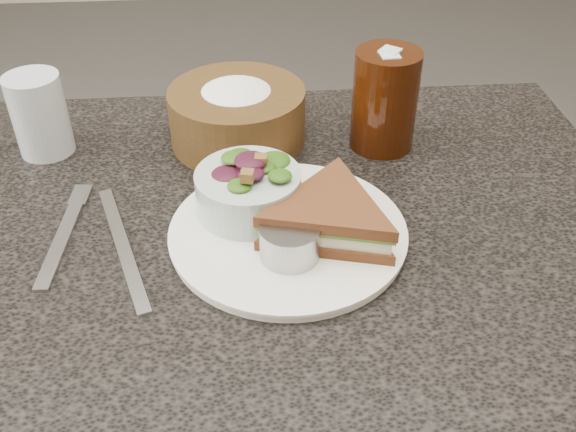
% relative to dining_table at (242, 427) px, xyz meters
% --- Properties ---
extents(dining_table, '(1.00, 0.70, 0.75)m').
position_rel_dining_table_xyz_m(dining_table, '(0.00, 0.00, 0.00)').
color(dining_table, black).
rests_on(dining_table, floor).
extents(dinner_plate, '(0.26, 0.26, 0.01)m').
position_rel_dining_table_xyz_m(dinner_plate, '(0.07, -0.01, 0.38)').
color(dinner_plate, white).
rests_on(dinner_plate, dining_table).
extents(sandwich, '(0.21, 0.21, 0.05)m').
position_rel_dining_table_xyz_m(sandwich, '(0.11, -0.02, 0.41)').
color(sandwich, '#512B15').
rests_on(sandwich, dinner_plate).
extents(salad_bowl, '(0.16, 0.16, 0.07)m').
position_rel_dining_table_xyz_m(salad_bowl, '(0.03, 0.03, 0.42)').
color(salad_bowl, '#A9BEB5').
rests_on(salad_bowl, dinner_plate).
extents(dressing_ramekin, '(0.07, 0.07, 0.04)m').
position_rel_dining_table_xyz_m(dressing_ramekin, '(0.07, -0.06, 0.41)').
color(dressing_ramekin, '#949597').
rests_on(dressing_ramekin, dinner_plate).
extents(orange_wedge, '(0.09, 0.09, 0.03)m').
position_rel_dining_table_xyz_m(orange_wedge, '(0.10, 0.04, 0.40)').
color(orange_wedge, '#FF6001').
rests_on(orange_wedge, dinner_plate).
extents(fork, '(0.03, 0.17, 0.00)m').
position_rel_dining_table_xyz_m(fork, '(-0.19, 0.00, 0.38)').
color(fork, '#B1B1B1').
rests_on(fork, dining_table).
extents(knife, '(0.08, 0.22, 0.00)m').
position_rel_dining_table_xyz_m(knife, '(-0.12, -0.02, 0.38)').
color(knife, '#B3B4B7').
rests_on(knife, dining_table).
extents(bread_basket, '(0.22, 0.22, 0.10)m').
position_rel_dining_table_xyz_m(bread_basket, '(0.02, 0.21, 0.43)').
color(bread_basket, brown).
rests_on(bread_basket, dining_table).
extents(cola_glass, '(0.11, 0.11, 0.15)m').
position_rel_dining_table_xyz_m(cola_glass, '(0.21, 0.18, 0.45)').
color(cola_glass, black).
rests_on(cola_glass, dining_table).
extents(water_glass, '(0.07, 0.07, 0.11)m').
position_rel_dining_table_xyz_m(water_glass, '(-0.24, 0.20, 0.43)').
color(water_glass, '#B5BCC2').
rests_on(water_glass, dining_table).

